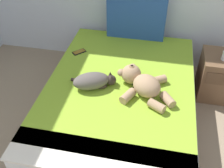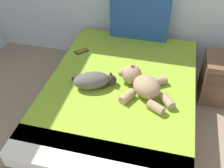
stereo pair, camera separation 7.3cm
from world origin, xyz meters
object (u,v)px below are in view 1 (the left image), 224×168
Objects in this scene: cat at (93,81)px; nightstand at (221,76)px; bed at (120,101)px; cell_phone at (79,52)px; patterned_cushion at (136,17)px; teddy_bear at (142,83)px.

nightstand is at bearing 28.09° from cat.
nightstand reaches higher than bed.
nightstand is (1.59, 0.14, -0.20)m from cell_phone.
teddy_bear is (0.19, -0.98, -0.17)m from patterned_cushion.
teddy_bear is at bearing -13.93° from bed.
teddy_bear is (0.45, 0.04, 0.01)m from cat.
cat is at bearing -151.91° from nightstand.
cat is at bearing -60.49° from cell_phone.
patterned_cushion is 4.36× the size of cell_phone.
bed is 0.75m from cell_phone.
cell_phone is (-0.55, 0.45, 0.24)m from bed.
cell_phone is (-0.31, 0.54, -0.07)m from cat.
nightstand is (1.04, 0.59, 0.03)m from bed.
cat is 0.46m from teddy_bear.
teddy_bear is (0.21, -0.05, 0.32)m from bed.
nightstand is (1.02, -0.34, -0.46)m from patterned_cushion.
patterned_cushion reaches higher than bed.
cat is 0.78× the size of teddy_bear.
cat is 0.87× the size of nightstand.
bed is 4.61× the size of cat.
teddy_bear reaches higher than cell_phone.
teddy_bear is at bearing -78.87° from patterned_cushion.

